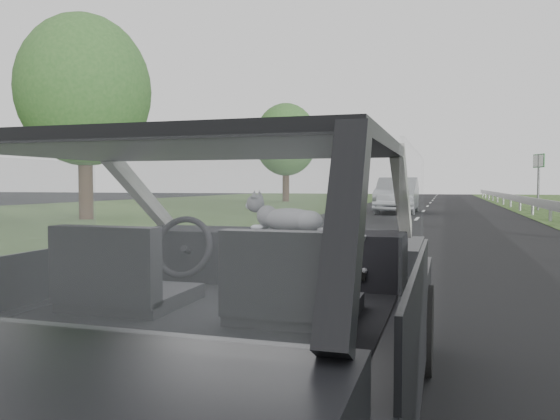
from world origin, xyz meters
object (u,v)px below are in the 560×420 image
Objects in this scene: subject_car at (227,298)px; highway_sign at (538,182)px; cat at (290,218)px; other_car at (397,195)px.

highway_sign is at bearing 78.74° from subject_car.
cat is (0.15, 0.58, 0.35)m from subject_car.
highway_sign reaches higher than cat.
other_car is at bearing -163.93° from highway_sign.
cat is 0.19× the size of highway_sign.
highway_sign reaches higher than other_car.
other_car is at bearing 92.73° from subject_car.
highway_sign is (5.28, 26.50, 0.64)m from subject_car.
other_car is at bearing 106.15° from cat.
other_car is 1.75× the size of highway_sign.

